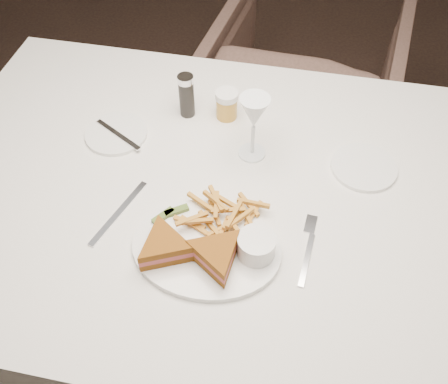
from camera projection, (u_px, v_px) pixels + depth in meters
ground at (216, 327)px, 1.75m from camera, size 5.00×5.00×0.00m
table at (228, 272)px, 1.46m from camera, size 1.54×1.06×0.75m
chair_far at (303, 85)px, 2.04m from camera, size 0.76×0.72×0.73m
table_setting at (218, 201)px, 1.10m from camera, size 0.79×0.59×0.18m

